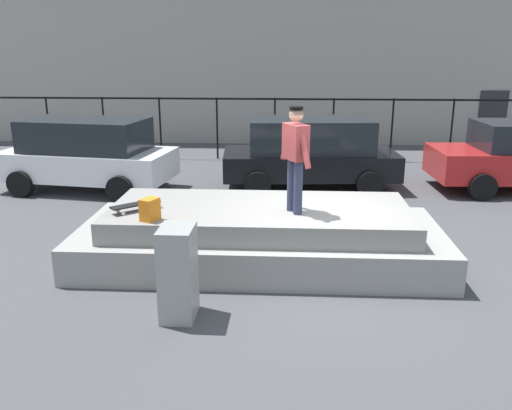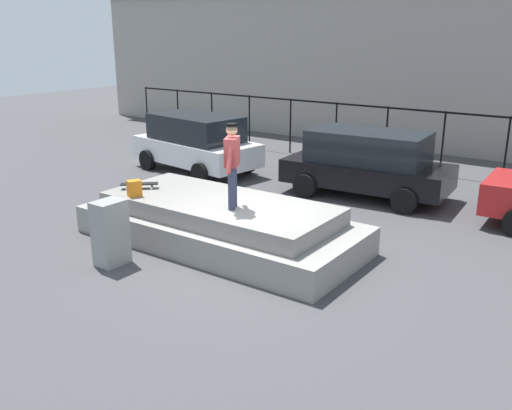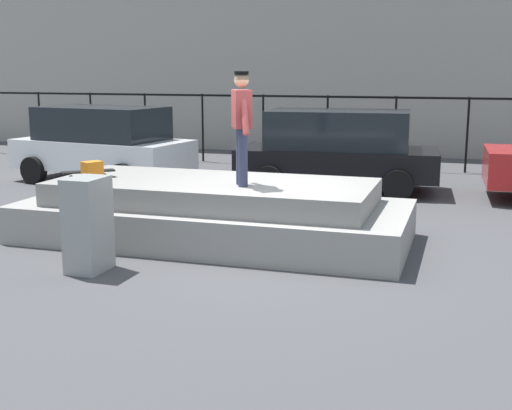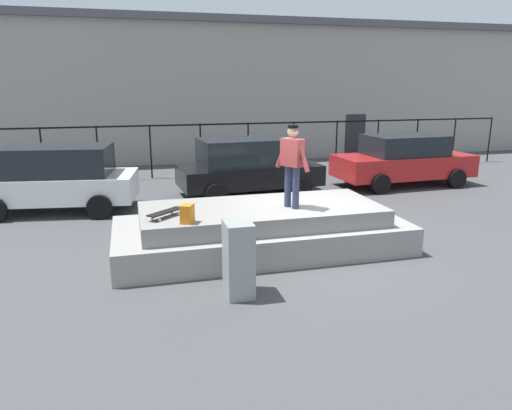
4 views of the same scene
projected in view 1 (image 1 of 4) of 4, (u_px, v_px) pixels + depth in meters
ground_plane at (317, 269)px, 8.81m from camera, size 60.00×60.00×0.00m
concrete_ledge at (260, 236)px, 9.09m from camera, size 6.05×2.63×0.94m
skateboarder at (295, 152)px, 8.38m from camera, size 0.50×0.85×1.68m
skateboard at (135, 205)px, 8.69m from camera, size 0.74×0.69×0.12m
backpack at (150, 209)px, 8.20m from camera, size 0.30×0.34×0.34m
car_white_hatchback_near at (87, 153)px, 13.47m from camera, size 4.40×2.59×1.79m
car_black_hatchback_mid at (310, 152)px, 13.69m from camera, size 4.49×2.42×1.77m
utility_box at (178, 273)px, 7.09m from camera, size 0.45×0.61×1.26m
fence_row at (304, 118)px, 17.02m from camera, size 24.06×0.06×1.96m
warehouse_building at (300, 56)px, 23.55m from camera, size 35.06×9.36×6.19m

